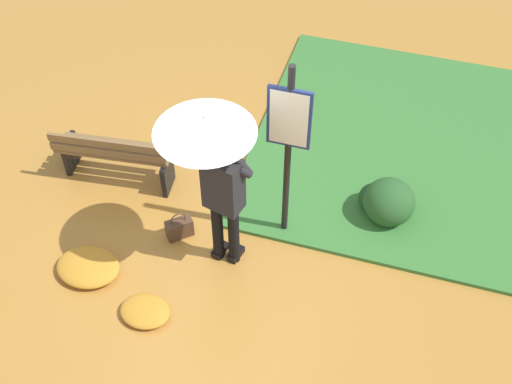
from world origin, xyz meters
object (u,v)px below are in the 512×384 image
at_px(info_sign_post, 288,137).
at_px(park_bench, 115,155).
at_px(handbag, 179,228).
at_px(person_with_umbrella, 213,155).

bearing_deg(info_sign_post, park_bench, -5.66).
relative_size(info_sign_post, park_bench, 1.64).
distance_m(info_sign_post, park_bench, 2.40).
xyz_separation_m(info_sign_post, handbag, (1.11, 0.41, -1.32)).
distance_m(person_with_umbrella, handbag, 1.53).
relative_size(person_with_umbrella, park_bench, 1.46).
bearing_deg(park_bench, info_sign_post, 174.34).
distance_m(person_with_umbrella, info_sign_post, 0.82).
height_order(info_sign_post, park_bench, info_sign_post).
height_order(person_with_umbrella, park_bench, person_with_umbrella).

